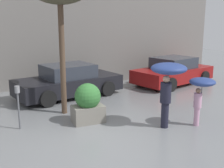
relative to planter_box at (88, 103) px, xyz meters
name	(u,v)px	position (x,y,z in m)	size (l,w,h in m)	color
ground_plane	(101,138)	(-0.09, -1.29, -0.61)	(40.00, 40.00, 0.00)	slate
building_facade	(46,22)	(-0.09, 5.21, 2.39)	(18.00, 0.30, 6.00)	gray
planter_box	(88,103)	(0.00, 0.00, 0.00)	(0.95, 0.79, 1.22)	gray
person_adult	(168,76)	(1.98, -1.27, 0.91)	(1.03, 1.03, 1.89)	#1E1E2D
person_child	(201,87)	(2.91, -1.61, 0.55)	(0.75, 0.75, 1.44)	#D199B7
parked_car_near	(68,82)	(0.31, 3.24, 0.00)	(4.54, 2.68, 1.32)	black
parked_car_far	(173,72)	(5.61, 3.35, 0.00)	(4.50, 2.87, 1.32)	maroon
parking_meter	(18,98)	(-1.98, 0.28, 0.30)	(0.14, 0.14, 1.27)	#595B60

